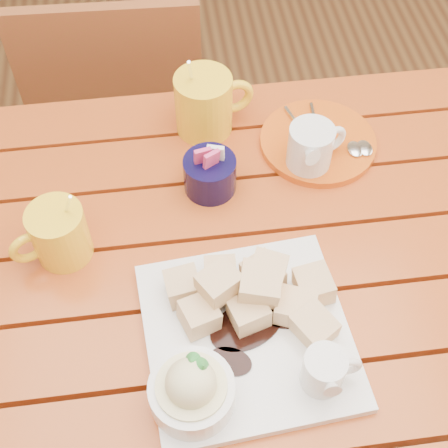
{
  "coord_description": "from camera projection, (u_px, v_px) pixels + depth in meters",
  "views": [
    {
      "loc": [
        -0.08,
        -0.49,
        1.54
      ],
      "look_at": [
        -0.01,
        0.03,
        0.82
      ],
      "focal_mm": 50.0,
      "sensor_mm": 36.0,
      "label": 1
    }
  ],
  "objects": [
    {
      "name": "sugar_caddy",
      "position": [
        210.0,
        174.0,
        1.0
      ],
      "size": [
        0.08,
        0.08,
        0.09
      ],
      "color": "black",
      "rests_on": "table"
    },
    {
      "name": "cream_pitcher",
      "position": [
        312.0,
        148.0,
        1.01
      ],
      "size": [
        0.11,
        0.09,
        0.09
      ],
      "rotation": [
        0.0,
        0.0,
        0.36
      ],
      "color": "white",
      "rests_on": "table"
    },
    {
      "name": "table",
      "position": [
        235.0,
        302.0,
        1.02
      ],
      "size": [
        1.2,
        0.79,
        0.75
      ],
      "color": "#9A4413",
      "rests_on": "ground"
    },
    {
      "name": "coffee_mug_left",
      "position": [
        58.0,
        234.0,
        0.91
      ],
      "size": [
        0.11,
        0.08,
        0.14
      ],
      "rotation": [
        0.0,
        0.0,
        0.41
      ],
      "color": "yellow",
      "rests_on": "table"
    },
    {
      "name": "coffee_mug_right",
      "position": [
        205.0,
        103.0,
        1.06
      ],
      "size": [
        0.14,
        0.1,
        0.16
      ],
      "rotation": [
        0.0,
        0.0,
        0.21
      ],
      "color": "yellow",
      "rests_on": "table"
    },
    {
      "name": "orange_saucer",
      "position": [
        319.0,
        142.0,
        1.07
      ],
      "size": [
        0.2,
        0.2,
        0.02
      ],
      "rotation": [
        0.0,
        0.0,
        0.08
      ],
      "color": "#D15412",
      "rests_on": "table"
    },
    {
      "name": "dessert_plate",
      "position": [
        239.0,
        339.0,
        0.83
      ],
      "size": [
        0.3,
        0.3,
        0.11
      ],
      "rotation": [
        0.0,
        0.0,
        0.08
      ],
      "color": "white",
      "rests_on": "table"
    },
    {
      "name": "ground",
      "position": [
        231.0,
        429.0,
        1.54
      ],
      "size": [
        5.0,
        5.0,
        0.0
      ],
      "primitive_type": "plane",
      "color": "#4E2B16",
      "rests_on": "ground"
    },
    {
      "name": "chair_far",
      "position": [
        123.0,
        110.0,
        1.54
      ],
      "size": [
        0.41,
        0.41,
        0.83
      ],
      "rotation": [
        0.0,
        0.0,
        3.1
      ],
      "color": "brown",
      "rests_on": "ground"
    }
  ]
}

